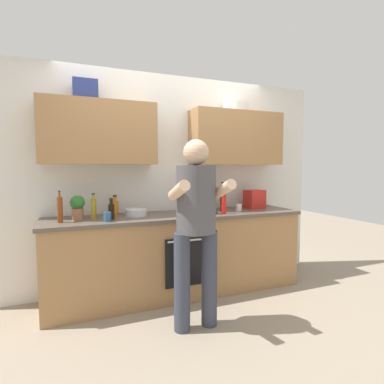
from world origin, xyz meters
name	(u,v)px	position (x,y,z in m)	size (l,w,h in m)	color
ground_plane	(179,293)	(0.00, 0.00, 0.00)	(12.00, 12.00, 0.00)	gray
back_wall_unit	(171,161)	(0.00, 0.27, 1.50)	(4.00, 0.38, 2.50)	silver
counter	(179,254)	(0.00, 0.00, 0.45)	(2.84, 0.67, 0.90)	#A37547
person_standing	(196,219)	(-0.12, -0.77, 0.98)	(0.49, 0.45, 1.65)	#383D4C
bottle_juice	(115,207)	(-0.66, 0.22, 0.99)	(0.07, 0.07, 0.22)	orange
bottle_oil	(94,209)	(-0.90, -0.02, 1.01)	(0.05, 0.05, 0.26)	olive
bottle_soda	(223,200)	(0.63, 0.16, 1.01)	(0.06, 0.06, 0.28)	#198C33
bottle_wine	(223,199)	(0.53, -0.03, 1.05)	(0.06, 0.06, 0.35)	#471419
bottle_vinegar	(60,209)	(-1.21, -0.07, 1.03)	(0.05, 0.05, 0.30)	brown
bottle_syrup	(213,198)	(0.50, 0.18, 1.04)	(0.05, 0.05, 0.34)	#8C4C14
bottle_hotsauce	(224,202)	(0.47, -0.18, 1.03)	(0.05, 0.05, 0.33)	red
bottle_soy	(111,211)	(-0.74, -0.07, 0.99)	(0.06, 0.06, 0.21)	black
cup_coffee	(239,207)	(0.74, -0.03, 0.94)	(0.07, 0.07, 0.08)	white
cup_stoneware	(213,210)	(0.35, -0.14, 0.95)	(0.08, 0.08, 0.10)	slate
cup_tea	(107,217)	(-0.79, -0.18, 0.95)	(0.07, 0.07, 0.09)	#33598C
mixing_bowl	(136,212)	(-0.47, 0.05, 0.94)	(0.23, 0.23, 0.07)	silver
knife_block	(204,203)	(0.32, 0.05, 1.00)	(0.10, 0.14, 0.26)	brown
potted_herb	(78,206)	(-1.05, 0.04, 1.03)	(0.14, 0.14, 0.24)	#9E6647
grocery_bag_crisps	(254,199)	(1.05, 0.10, 1.02)	(0.23, 0.18, 0.23)	red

